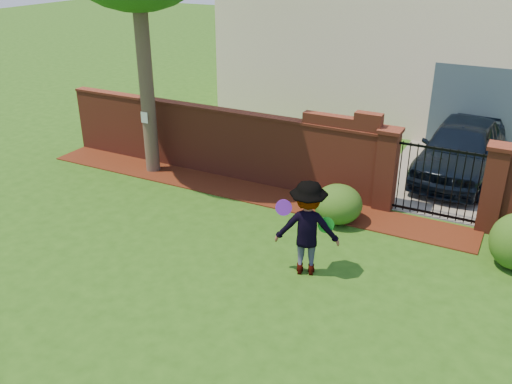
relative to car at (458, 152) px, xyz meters
The scene contains 14 objects.
ground 7.42m from the car, 118.81° to the right, with size 80.00×80.00×0.01m, color #244F13.
mulch_bed 5.54m from the car, 145.20° to the right, with size 11.10×1.08×0.03m, color #3C160B.
brick_wall 6.10m from the car, 156.07° to the right, with size 8.70×0.31×2.16m.
pillar_left 2.74m from the car, 115.14° to the right, with size 0.50×0.50×1.88m.
pillar_right 2.69m from the car, 67.17° to the right, with size 0.50×0.50×1.88m.
iron_gate 2.47m from the car, 91.38° to the right, with size 1.78×0.03×1.60m.
driveway 1.70m from the car, 92.23° to the left, with size 3.20×8.00×0.01m, color slate.
house 6.55m from the car, 114.83° to the left, with size 12.40×6.40×6.30m.
car is the anchor object (origin of this frame).
paper_notice 7.90m from the car, 155.51° to the right, with size 0.20×0.01×0.28m, color white.
shrub_left 4.06m from the car, 117.20° to the right, with size 1.03×1.03×0.85m, color #1C4B16.
man 5.99m from the car, 106.31° to the right, with size 1.16×0.67×1.79m, color gray.
frisbee_purple 6.32m from the car, 109.05° to the right, with size 0.29×0.29×0.03m, color #6C1EBF.
frisbee_green 5.78m from the car, 103.90° to the right, with size 0.29×0.29×0.03m, color green.
Camera 1 is at (5.01, -7.22, 5.50)m, focal length 38.38 mm.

